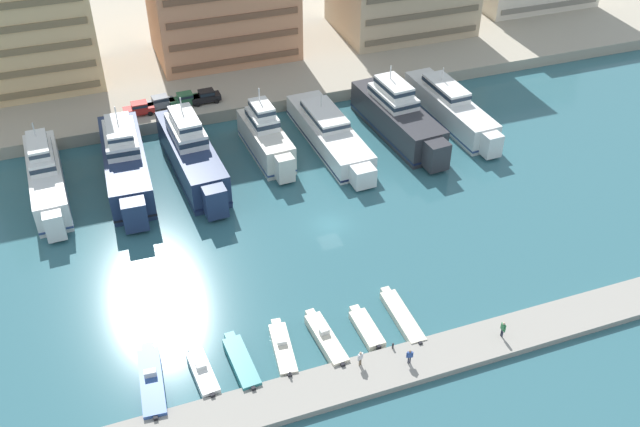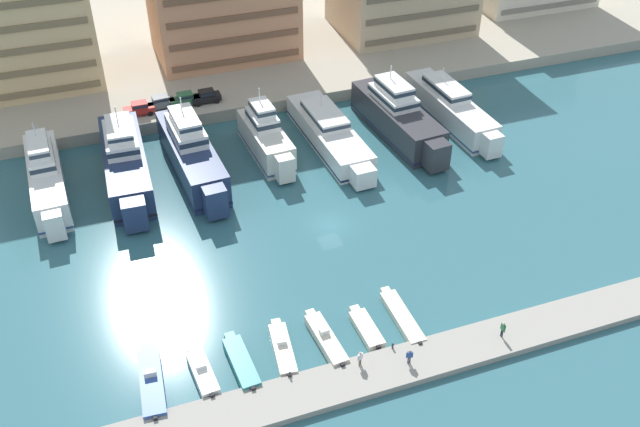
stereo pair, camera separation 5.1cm
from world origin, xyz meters
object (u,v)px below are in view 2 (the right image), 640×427
Objects in this scene: motorboat_cream_center at (326,339)px; pedestrian_far_side at (503,328)px; yacht_white_far_left at (46,177)px; yacht_white_center at (330,133)px; yacht_ivory_center_left at (266,138)px; car_red_far_left at (139,108)px; motorboat_white_left at (202,373)px; car_green_mid_left at (185,99)px; yacht_charcoal_center_right at (398,117)px; pedestrian_near_edge at (410,356)px; motorboat_cream_center_right at (366,328)px; car_grey_left at (160,102)px; pedestrian_mid_deck at (360,357)px; motorboat_cream_mid_right at (402,317)px; yacht_navy_mid_left at (192,153)px; motorboat_teal_mid_left at (241,363)px; yacht_white_mid_right at (450,108)px; motorboat_blue_far_left at (152,382)px; yacht_navy_left at (125,162)px; motorboat_cream_center_left at (283,349)px; car_black_center_left at (206,96)px.

pedestrian_far_side is at bearing -19.08° from motorboat_cream_center.
yacht_white_center is (35.30, -0.70, -0.78)m from yacht_white_far_left.
yacht_ivory_center_left is 3.61× the size of car_red_far_left.
motorboat_white_left is at bearing -71.60° from yacht_white_far_left.
car_green_mid_left is (-3.73, 46.57, 2.23)m from motorboat_cream_center.
yacht_charcoal_center_right is 40.79m from pedestrian_near_edge.
motorboat_cream_center_right is 48.13m from car_grey_left.
pedestrian_mid_deck reaches higher than motorboat_white_left.
motorboat_cream_mid_right is 1.92× the size of car_grey_left.
yacht_navy_mid_left is 2.97× the size of motorboat_teal_mid_left.
pedestrian_mid_deck is (-6.14, -4.36, 1.26)m from motorboat_cream_mid_right.
motorboat_blue_far_left is at bearing -144.89° from yacht_white_mid_right.
yacht_charcoal_center_right reaches higher than car_red_far_left.
motorboat_blue_far_left is 1.40× the size of motorboat_white_left.
pedestrian_far_side is (28.94, -38.59, -0.91)m from yacht_navy_left.
motorboat_cream_center reaches higher than motorboat_cream_center_left.
yacht_white_mid_right is at bearing 0.39° from yacht_white_center.
motorboat_teal_mid_left is 15.97m from motorboat_cream_mid_right.
yacht_white_far_left reaches higher than yacht_white_center.
yacht_navy_mid_left is 5.17× the size of car_black_center_left.
motorboat_cream_center_left reaches higher than motorboat_cream_center_right.
motorboat_cream_center_right is (-17.91, -32.06, -2.29)m from yacht_charcoal_center_right.
pedestrian_near_edge is (28.68, -38.80, -0.84)m from yacht_white_far_left.
yacht_white_far_left is at bearing -145.41° from car_green_mid_left.
yacht_white_mid_right is at bearing -0.52° from yacht_navy_left.
yacht_charcoal_center_right is 41.50m from pedestrian_mid_deck.
pedestrian_mid_deck is at bearing -76.78° from car_red_far_left.
yacht_white_mid_right is (26.26, -0.22, -0.45)m from yacht_ivory_center_left.
car_green_mid_left is (-25.73, 14.45, 0.06)m from yacht_charcoal_center_right.
motorboat_white_left is at bearing -126.26° from yacht_white_center.
motorboat_teal_mid_left is (-20.63, -32.86, -1.21)m from yacht_white_center.
yacht_charcoal_center_right is 2.56× the size of motorboat_cream_mid_right.
car_red_far_left reaches higher than motorboat_blue_far_left.
motorboat_blue_far_left is at bearing -100.80° from car_grey_left.
yacht_navy_mid_left is at bearing 179.82° from yacht_charcoal_center_right.
yacht_ivory_center_left is 2.40× the size of motorboat_white_left.
pedestrian_near_edge is (1.83, -5.41, 1.26)m from motorboat_cream_center_right.
motorboat_cream_center is at bearing -80.01° from yacht_navy_mid_left.
yacht_charcoal_center_right reaches higher than yacht_navy_left.
yacht_white_mid_right is (53.05, -0.57, -0.38)m from yacht_white_far_left.
motorboat_cream_center_left is 46.35m from car_black_center_left.
car_grey_left reaches higher than motorboat_cream_center_left.
yacht_navy_left is at bearing 179.42° from yacht_ivory_center_left.
car_grey_left is at bearing 95.55° from yacht_navy_mid_left.
yacht_white_far_left is 0.92× the size of yacht_navy_mid_left.
motorboat_cream_center_left is (9.47, -33.04, -2.18)m from yacht_navy_left.
car_grey_left is at bearing 84.54° from motorboat_white_left.
motorboat_teal_mid_left is (14.67, -33.56, -1.98)m from yacht_white_far_left.
motorboat_cream_center_left is (11.86, -0.12, -0.09)m from motorboat_blue_far_left.
yacht_white_center is 43.17m from motorboat_blue_far_left.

